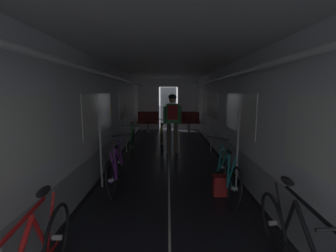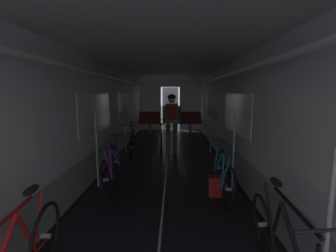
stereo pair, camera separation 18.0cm
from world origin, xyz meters
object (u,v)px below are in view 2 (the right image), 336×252
bicycle_teal (222,174)px  bench_seat_far_left (150,120)px  bench_seat_far_right (190,120)px  person_cyclist_aisle (172,117)px  bicycle_green (132,141)px  bicycle_black (282,252)px  backpack_on_floor (216,186)px  bicycle_purple (112,167)px  bicycle_yellow_in_aisle (161,139)px

bicycle_teal → bench_seat_far_left: bearing=106.8°
bench_seat_far_left → bicycle_teal: 6.60m
bench_seat_far_right → person_cyclist_aisle: (-0.79, -3.52, 0.50)m
bicycle_green → person_cyclist_aisle: 1.34m
bicycle_black → bench_seat_far_right: bearing=91.5°
bicycle_black → backpack_on_floor: 1.97m
bicycle_green → bench_seat_far_right: bearing=62.3°
bench_seat_far_right → backpack_on_floor: bench_seat_far_right is taller
bicycle_teal → bicycle_purple: size_ratio=1.00×
bench_seat_far_right → backpack_on_floor: (0.00, -6.31, -0.40)m
bench_seat_far_left → bicycle_yellow_in_aisle: bearing=-78.0°
bicycle_yellow_in_aisle → bicycle_purple: bearing=-106.0°
bicycle_teal → person_cyclist_aisle: 3.02m
bench_seat_far_right → bicycle_teal: bearing=-89.0°
bicycle_teal → person_cyclist_aisle: (-0.89, 2.80, 0.69)m
bicycle_teal → bicycle_purple: bearing=170.8°
bench_seat_far_left → person_cyclist_aisle: person_cyclist_aisle is taller
bench_seat_far_right → bicycle_teal: bicycle_teal is taller
bicycle_green → person_cyclist_aisle: size_ratio=0.98×
bicycle_yellow_in_aisle → backpack_on_floor: bearing=-70.0°
bench_seat_far_left → bench_seat_far_right: bearing=0.0°
bicycle_purple → bicycle_black: bearing=-47.0°
bench_seat_far_left → bicycle_green: (-0.13, -3.68, -0.18)m
bicycle_black → person_cyclist_aisle: 4.90m
person_cyclist_aisle → bench_seat_far_left: bearing=106.0°
bench_seat_far_right → bicycle_teal: size_ratio=0.58×
bicycle_black → bicycle_teal: bicycle_teal is taller
bicycle_black → person_cyclist_aisle: person_cyclist_aisle is taller
bicycle_yellow_in_aisle → bicycle_teal: bearing=-68.3°
bicycle_green → bicycle_black: size_ratio=1.00×
bicycle_teal → backpack_on_floor: bearing=-180.0°
bench_seat_far_left → person_cyclist_aisle: 3.69m
bench_seat_far_right → bicycle_black: (0.22, -8.26, -0.19)m
bicycle_purple → bench_seat_far_left: bearing=89.1°
bicycle_purple → bicycle_green: bearing=90.9°
bench_seat_far_right → bicycle_purple: (-1.89, -5.99, -0.19)m
bicycle_teal → person_cyclist_aisle: size_ratio=0.98×
bicycle_teal → bench_seat_far_right: bearing=91.0°
bicycle_green → bicycle_purple: 2.30m
person_cyclist_aisle → bicycle_teal: bearing=-72.3°
bench_seat_far_left → bicycle_black: bearing=-76.2°
bench_seat_far_left → bench_seat_far_right: (1.80, 0.00, 0.00)m
bench_seat_far_left → backpack_on_floor: size_ratio=2.89×
bench_seat_far_left → bicycle_black: size_ratio=0.58×
bicycle_teal → backpack_on_floor: 0.23m
bicycle_black → bicycle_yellow_in_aisle: bicycle_black is taller
bicycle_teal → bicycle_yellow_in_aisle: (-1.22, 3.06, 0.00)m
person_cyclist_aisle → bicycle_yellow_in_aisle: size_ratio=1.02×
person_cyclist_aisle → backpack_on_floor: (0.79, -2.80, -0.90)m
bicycle_yellow_in_aisle → bench_seat_far_right: bearing=71.1°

